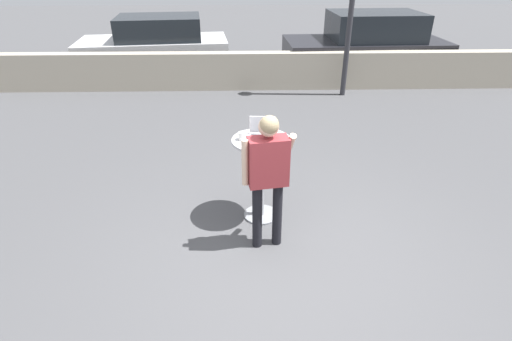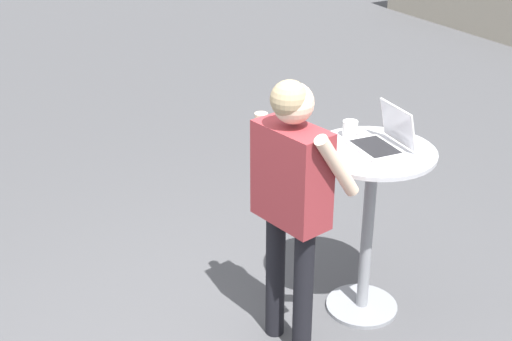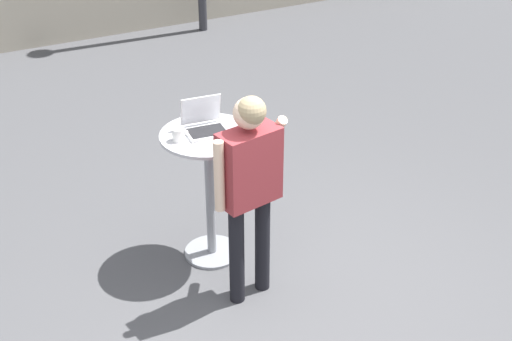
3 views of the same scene
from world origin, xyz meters
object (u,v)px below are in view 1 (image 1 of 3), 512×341
Objects in this scene: laptop at (262,133)px; parked_car_near_street at (367,45)px; cafe_table at (261,167)px; parked_car_further_down at (156,45)px; standing_person at (268,168)px; coffee_mug at (242,136)px.

parked_car_near_street is (3.09, 6.57, -0.30)m from laptop.
laptop is (0.01, 0.06, 0.41)m from cafe_table.
parked_car_further_down is (-2.62, 7.07, 0.06)m from cafe_table.
parked_car_near_street is 1.03× the size of parked_car_further_down.
laptop is at bearing 93.53° from standing_person.
standing_person is (0.04, -0.63, -0.12)m from laptop.
coffee_mug is at bearing -116.59° from parked_car_near_street.
parked_car_further_down is at bearing 109.25° from standing_person.
coffee_mug is 0.03× the size of parked_car_further_down.
cafe_table is 7.31m from parked_car_near_street.
coffee_mug is 0.03× the size of parked_car_near_street.
laptop is 7.49m from parked_car_further_down.
laptop is 0.65m from standing_person.
coffee_mug reaches higher than cafe_table.
cafe_table is 8.76× the size of coffee_mug.
laptop is at bearing 14.43° from coffee_mug.
parked_car_near_street is at bearing 63.41° from coffee_mug.
standing_person is at bearing -70.75° from parked_car_further_down.
standing_person is at bearing -64.87° from coffee_mug.
parked_car_further_down is at bearing 108.75° from coffee_mug.
cafe_table is 7.54m from parked_car_further_down.
parked_car_further_down reaches higher than cafe_table.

